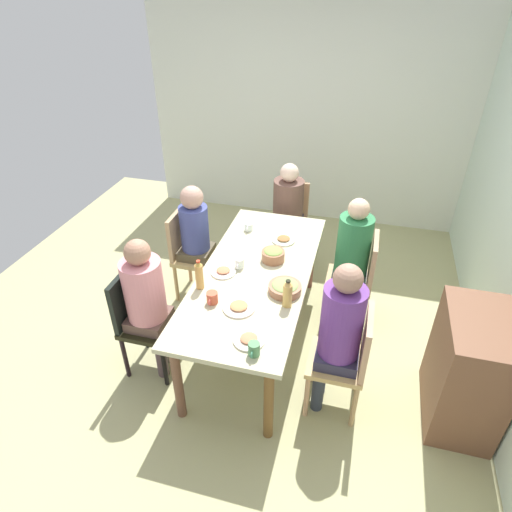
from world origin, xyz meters
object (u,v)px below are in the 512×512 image
object	(u,v)px
cup_3	(249,227)
cup_0	(212,298)
cup_1	(239,263)
person_0	(351,253)
plate_1	(284,240)
cup_2	(254,349)
chair_0	(358,275)
bottle_1	(199,275)
plate_2	(249,340)
chair_3	(140,317)
plate_3	(223,271)
person_4	(288,206)
chair_2	(189,250)
chair_1	(348,357)
bowl_1	(273,255)
side_cabinet	(467,370)
plate_0	(239,307)
person_2	(196,234)
bowl_0	(285,287)
chair_4	(289,218)
person_3	(146,297)
person_1	(339,329)
dining_table	(256,280)
bottle_0	(288,294)

from	to	relation	value
cup_3	cup_0	bearing A→B (deg)	1.63
cup_1	person_0	bearing A→B (deg)	119.36
cup_0	plate_1	bearing A→B (deg)	161.63
person_0	cup_2	xyz separation A→B (m)	(1.38, -0.50, 0.06)
cup_2	chair_0	bearing A→B (deg)	156.90
bottle_1	plate_2	bearing A→B (deg)	48.59
chair_3	plate_3	distance (m)	0.74
cup_2	cup_3	size ratio (longest dim) A/B	1.01
chair_3	person_4	world-z (taller)	person_4
plate_3	chair_2	bearing A→B (deg)	-136.35
chair_1	bowl_1	xyz separation A→B (m)	(-0.70, -0.72, 0.30)
plate_1	side_cabinet	world-z (taller)	side_cabinet
chair_3	plate_0	size ratio (longest dim) A/B	3.85
person_0	person_2	xyz separation A→B (m)	(0.00, -1.44, -0.03)
person_2	bowl_0	size ratio (longest dim) A/B	4.78
chair_4	chair_1	bearing A→B (deg)	23.24
person_3	cup_0	distance (m)	0.52
chair_2	person_0	bearing A→B (deg)	90.00
cup_2	cup_3	distance (m)	1.57
person_1	plate_3	bearing A→B (deg)	-113.24
person_4	plate_2	distance (m)	2.07
person_1	bowl_1	bearing A→B (deg)	-138.10
bowl_0	cup_3	world-z (taller)	bowl_0
person_1	chair_2	distance (m)	1.85
person_2	person_4	size ratio (longest dim) A/B	1.02
cup_3	person_2	bearing A→B (deg)	-75.88
chair_2	person_2	xyz separation A→B (m)	(-0.00, 0.09, 0.20)
chair_2	cup_1	bearing A→B (deg)	53.91
person_2	person_4	distance (m)	1.07
dining_table	chair_2	bearing A→B (deg)	-121.80
dining_table	plate_2	bearing A→B (deg)	11.64
person_1	plate_1	world-z (taller)	person_1
plate_1	plate_3	bearing A→B (deg)	-31.14
person_2	plate_1	world-z (taller)	person_2
plate_2	person_3	bearing A→B (deg)	-107.01
bowl_1	bottle_1	bearing A→B (deg)	-41.69
plate_0	cup_2	world-z (taller)	cup_2
plate_0	cup_0	distance (m)	0.21
cup_2	chair_4	bearing A→B (deg)	-174.40
person_3	chair_4	distance (m)	2.03
cup_2	plate_2	bearing A→B (deg)	-149.47
plate_3	cup_1	size ratio (longest dim) A/B	1.88
dining_table	person_3	size ratio (longest dim) A/B	1.64
plate_0	plate_1	distance (m)	1.00
cup_0	side_cabinet	xyz separation A→B (m)	(-0.10, 1.84, -0.35)
plate_2	chair_1	bearing A→B (deg)	112.43
chair_0	plate_1	world-z (taller)	chair_0
person_4	bottle_0	size ratio (longest dim) A/B	5.15
plate_0	cup_0	world-z (taller)	cup_0
chair_4	bowl_1	bearing A→B (deg)	4.60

